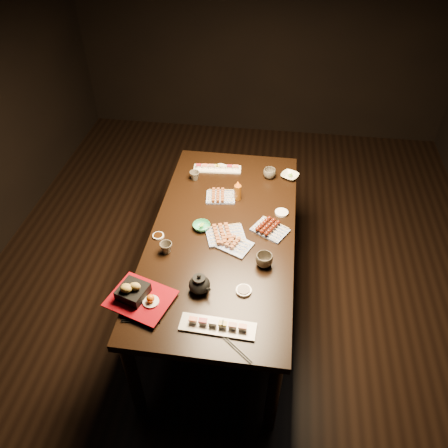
{
  "coord_description": "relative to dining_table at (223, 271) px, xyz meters",
  "views": [
    {
      "loc": [
        0.21,
        -2.14,
        2.62
      ],
      "look_at": [
        -0.07,
        -0.09,
        0.77
      ],
      "focal_mm": 35.0,
      "sensor_mm": 36.0,
      "label": 1
    }
  ],
  "objects": [
    {
      "name": "ground",
      "position": [
        0.07,
        0.14,
        -0.38
      ],
      "size": [
        5.0,
        5.0,
        0.0
      ],
      "primitive_type": "plane",
      "color": "black",
      "rests_on": "ground"
    },
    {
      "name": "dining_table",
      "position": [
        0.0,
        0.0,
        0.0
      ],
      "size": [
        1.22,
        1.94,
        0.75
      ],
      "primitive_type": "cube",
      "rotation": [
        0.0,
        0.0,
        -0.19
      ],
      "color": "black",
      "rests_on": "ground"
    },
    {
      "name": "sushi_platter_near",
      "position": [
        0.07,
        -0.72,
        0.4
      ],
      "size": [
        0.39,
        0.12,
        0.05
      ],
      "primitive_type": null,
      "rotation": [
        0.0,
        0.0,
        -0.04
      ],
      "color": "white",
      "rests_on": "dining_table"
    },
    {
      "name": "sushi_platter_far",
      "position": [
        -0.14,
        0.67,
        0.4
      ],
      "size": [
        0.36,
        0.13,
        0.04
      ],
      "primitive_type": null,
      "rotation": [
        0.0,
        0.0,
        3.22
      ],
      "color": "white",
      "rests_on": "dining_table"
    },
    {
      "name": "yakitori_plate_center",
      "position": [
        0.02,
        -0.04,
        0.4
      ],
      "size": [
        0.28,
        0.24,
        0.06
      ],
      "primitive_type": null,
      "rotation": [
        0.0,
        0.0,
        0.33
      ],
      "color": "#828EB6",
      "rests_on": "dining_table"
    },
    {
      "name": "yakitori_plate_right",
      "position": [
        0.08,
        -0.12,
        0.4
      ],
      "size": [
        0.26,
        0.23,
        0.05
      ],
      "primitive_type": null,
      "rotation": [
        0.0,
        0.0,
        -0.42
      ],
      "color": "#828EB6",
      "rests_on": "dining_table"
    },
    {
      "name": "yakitori_plate_left",
      "position": [
        -0.06,
        0.34,
        0.4
      ],
      "size": [
        0.21,
        0.17,
        0.05
      ],
      "primitive_type": null,
      "rotation": [
        0.0,
        0.0,
        0.12
      ],
      "color": "#828EB6",
      "rests_on": "dining_table"
    },
    {
      "name": "tsukune_plate",
      "position": [
        0.29,
        0.05,
        0.4
      ],
      "size": [
        0.26,
        0.24,
        0.05
      ],
      "primitive_type": null,
      "rotation": [
        0.0,
        0.0,
        -0.52
      ],
      "color": "#828EB6",
      "rests_on": "dining_table"
    },
    {
      "name": "edamame_bowl_green",
      "position": [
        -0.14,
        0.01,
        0.39
      ],
      "size": [
        0.15,
        0.15,
        0.03
      ],
      "primitive_type": "imported",
      "rotation": [
        0.0,
        0.0,
        -0.58
      ],
      "color": "#34A068",
      "rests_on": "dining_table"
    },
    {
      "name": "edamame_bowl_cream",
      "position": [
        0.4,
        0.64,
        0.39
      ],
      "size": [
        0.16,
        0.16,
        0.03
      ],
      "primitive_type": "imported",
      "rotation": [
        0.0,
        0.0,
        -0.44
      ],
      "color": "#FFFAD0",
      "rests_on": "dining_table"
    },
    {
      "name": "tempura_tray",
      "position": [
        -0.36,
        -0.61,
        0.44
      ],
      "size": [
        0.39,
        0.35,
        0.12
      ],
      "primitive_type": null,
      "rotation": [
        0.0,
        0.0,
        -0.31
      ],
      "color": "black",
      "rests_on": "dining_table"
    },
    {
      "name": "teacup_near_left",
      "position": [
        -0.31,
        -0.22,
        0.41
      ],
      "size": [
        0.09,
        0.09,
        0.07
      ],
      "primitive_type": "imported",
      "rotation": [
        0.0,
        0.0,
        -0.16
      ],
      "color": "#4E473B",
      "rests_on": "dining_table"
    },
    {
      "name": "teacup_mid_right",
      "position": [
        0.28,
        -0.25,
        0.41
      ],
      "size": [
        0.13,
        0.13,
        0.08
      ],
      "primitive_type": "imported",
      "rotation": [
        0.0,
        0.0,
        -0.34
      ],
      "color": "#4E473B",
      "rests_on": "dining_table"
    },
    {
      "name": "teacup_far_left",
      "position": [
        -0.28,
        0.53,
        0.41
      ],
      "size": [
        0.08,
        0.08,
        0.07
      ],
      "primitive_type": "imported",
      "rotation": [
        0.0,
        0.0,
        -0.17
      ],
      "color": "#4E473B",
      "rests_on": "dining_table"
    },
    {
      "name": "teacup_far_right",
      "position": [
        0.25,
        0.62,
        0.41
      ],
      "size": [
        0.1,
        0.1,
        0.07
      ],
      "primitive_type": "imported",
      "rotation": [
        0.0,
        0.0,
        -0.14
      ],
      "color": "#4E473B",
      "rests_on": "dining_table"
    },
    {
      "name": "teapot",
      "position": [
        -0.06,
        -0.49,
        0.43
      ],
      "size": [
        0.19,
        0.19,
        0.12
      ],
      "primitive_type": null,
      "rotation": [
        0.0,
        0.0,
        -0.59
      ],
      "color": "black",
      "rests_on": "dining_table"
    },
    {
      "name": "condiment_bottle",
      "position": [
        0.05,
        0.34,
        0.45
      ],
      "size": [
        0.06,
        0.06,
        0.15
      ],
      "primitive_type": "cylinder",
      "rotation": [
        0.0,
        0.0,
        -0.27
      ],
      "color": "brown",
      "rests_on": "dining_table"
    },
    {
      "name": "sauce_dish_west",
      "position": [
        -0.39,
        -0.1,
        0.38
      ],
      "size": [
        0.09,
        0.09,
        0.01
      ],
      "primitive_type": "cylinder",
      "rotation": [
        0.0,
        0.0,
        -0.23
      ],
      "color": "white",
      "rests_on": "dining_table"
    },
    {
      "name": "sauce_dish_east",
      "position": [
        0.36,
        0.23,
        0.38
      ],
      "size": [
        0.12,
        0.12,
        0.02
      ],
      "primitive_type": "cylinder",
      "rotation": [
        0.0,
        0.0,
        -0.62
      ],
      "color": "white",
      "rests_on": "dining_table"
    },
    {
      "name": "sauce_dish_se",
      "position": [
        0.18,
        -0.46,
        0.38
      ],
      "size": [
        0.11,
        0.11,
        0.02
      ],
      "primitive_type": "cylinder",
      "rotation": [
        0.0,
        0.0,
        -0.32
      ],
      "color": "white",
      "rests_on": "dining_table"
    },
    {
      "name": "sauce_dish_nw",
      "position": [
        -0.12,
        0.7,
        0.38
      ],
      "size": [
        0.09,
        0.09,
        0.01
      ],
      "primitive_type": "cylinder",
      "rotation": [
        0.0,
        0.0,
        -0.25
      ],
      "color": "white",
      "rests_on": "dining_table"
    },
    {
      "name": "chopsticks_near",
      "position": [
        -0.32,
        -0.74,
        0.38
      ],
      "size": [
        0.21,
        0.04,
        0.01
      ],
      "primitive_type": null,
      "rotation": [
        0.0,
        0.0,
        0.12
      ],
      "color": "black",
      "rests_on": "dining_table"
    },
    {
      "name": "chopsticks_se",
      "position": [
        0.18,
        -0.83,
        0.38
      ],
      "size": [
        0.17,
        0.15,
        0.01
      ],
      "primitive_type": null,
      "rotation": [
        0.0,
        0.0,
        -0.69
      ],
      "color": "black",
      "rests_on": "dining_table"
    }
  ]
}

